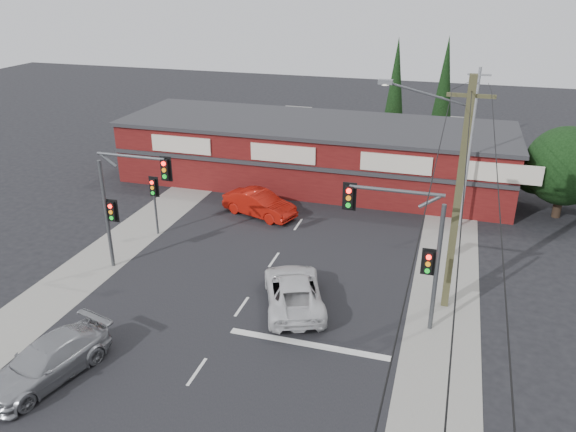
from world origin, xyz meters
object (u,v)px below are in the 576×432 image
(white_suv, at_px, (294,291))
(shop_building, at_px, (314,152))
(utility_pole, at_px, (455,190))
(silver_suv, at_px, (47,361))
(red_sedan, at_px, (259,204))

(white_suv, relative_size, shop_building, 0.19)
(utility_pole, bearing_deg, shop_building, 123.76)
(shop_building, relative_size, utility_pole, 2.73)
(white_suv, xyz_separation_m, silver_suv, (-7.09, -7.15, -0.01))
(red_sedan, bearing_deg, shop_building, 5.77)
(silver_suv, height_order, red_sedan, red_sedan)
(white_suv, height_order, utility_pole, utility_pole)
(red_sedan, relative_size, shop_building, 0.17)
(shop_building, bearing_deg, white_suv, -78.86)
(white_suv, relative_size, silver_suv, 1.07)
(shop_building, xyz_separation_m, utility_pole, (9.36, -14.00, 3.26))
(silver_suv, height_order, utility_pole, utility_pole)
(red_sedan, bearing_deg, utility_pole, -104.12)
(red_sedan, height_order, utility_pole, utility_pole)
(silver_suv, bearing_deg, red_sedan, 96.62)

